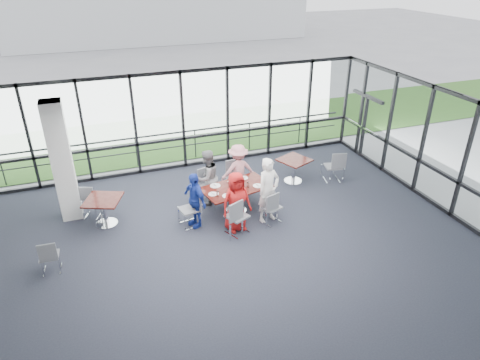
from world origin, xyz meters
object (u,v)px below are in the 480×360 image
object	(u,v)px
chair_main_fl	(204,186)
chair_main_end	(189,209)
diner_far_left	(207,178)
chair_spare_lb	(91,204)
chair_main_nr	(271,207)
chair_spare_la	(49,256)
chair_spare_r	(333,166)
chair_main_nl	(237,216)
side_table_left	(103,203)
chair_main_fr	(235,179)
diner_near_right	(268,190)
diner_near_left	(236,202)
side_table_right	(294,163)
diner_far_right	(238,170)
diner_end	(195,200)
structural_column	(62,162)
main_table	(236,191)

from	to	relation	value
chair_main_fl	chair_main_end	size ratio (longest dim) A/B	0.97
diner_far_left	chair_spare_lb	bearing A→B (deg)	-33.08
chair_main_nr	chair_spare_la	bearing A→B (deg)	163.93
chair_main_end	chair_spare_r	size ratio (longest dim) A/B	0.98
chair_main_nl	chair_spare_r	distance (m)	4.11
side_table_left	chair_spare_lb	world-z (taller)	chair_spare_lb
chair_main_fr	diner_near_right	bearing A→B (deg)	97.52
diner_near_left	chair_main_nr	size ratio (longest dim) A/B	1.76
diner_near_right	chair_main_fl	size ratio (longest dim) A/B	1.91
diner_near_right	chair_main_nr	xyz separation A→B (m)	(0.04, -0.13, -0.43)
diner_far_left	chair_main_nl	world-z (taller)	diner_far_left
side_table_right	chair_main_end	xyz separation A→B (m)	(-3.62, -1.30, -0.15)
side_table_left	diner_far_right	xyz separation A→B (m)	(3.78, 0.32, 0.15)
diner_near_right	diner_end	xyz separation A→B (m)	(-1.85, 0.40, -0.13)
chair_spare_la	chair_main_end	bearing A→B (deg)	15.74
chair_main_end	chair_main_fl	bearing A→B (deg)	137.19
diner_near_left	chair_spare_r	bearing A→B (deg)	14.76
structural_column	side_table_left	world-z (taller)	structural_column
structural_column	main_table	xyz separation A→B (m)	(4.23, -1.27, -0.98)
structural_column	chair_spare_r	xyz separation A→B (m)	(7.64, -0.59, -1.12)
chair_main_fl	chair_spare_lb	size ratio (longest dim) A/B	1.15
diner_near_left	diner_near_right	world-z (taller)	diner_near_right
diner_near_right	structural_column	bearing A→B (deg)	142.87
side_table_right	diner_end	bearing A→B (deg)	-158.96
side_table_left	chair_main_nl	bearing A→B (deg)	-26.81
main_table	diner_far_right	distance (m)	0.95
diner_end	chair_main_nl	size ratio (longest dim) A/B	1.52
diner_far_right	chair_main_nr	bearing A→B (deg)	98.79
diner_end	chair_main_fr	size ratio (longest dim) A/B	1.54
chair_spare_r	chair_main_fl	bearing A→B (deg)	-167.95
diner_end	diner_near_left	bearing A→B (deg)	41.13
side_table_right	chair_main_nl	bearing A→B (deg)	-141.65
side_table_left	chair_spare_lb	bearing A→B (deg)	122.23
side_table_right	chair_main_nl	distance (m)	3.30
structural_column	chair_main_nr	xyz separation A→B (m)	(4.90, -2.11, -1.15)
side_table_left	chair_main_fl	size ratio (longest dim) A/B	1.23
diner_near_left	chair_main_fl	bearing A→B (deg)	95.78
chair_main_nl	chair_main_fr	size ratio (longest dim) A/B	1.01
chair_main_end	chair_spare_r	xyz separation A→B (m)	(4.78, 0.94, 0.01)
structural_column	side_table_right	world-z (taller)	structural_column
diner_near_left	chair_main_nl	xyz separation A→B (m)	(-0.05, -0.19, -0.30)
diner_near_left	chair_main_fl	size ratio (longest dim) A/B	1.72
diner_near_right	chair_spare_la	bearing A→B (deg)	168.05
chair_spare_la	chair_main_nr	bearing A→B (deg)	5.01
chair_main_fl	side_table_left	bearing A→B (deg)	-13.69
structural_column	diner_far_left	bearing A→B (deg)	-9.26
chair_main_nr	chair_spare_lb	bearing A→B (deg)	139.09
chair_main_end	chair_main_nl	bearing A→B (deg)	43.27
diner_near_right	diner_far_left	xyz separation A→B (m)	(-1.24, 1.38, -0.08)
side_table_right	chair_spare_la	world-z (taller)	chair_spare_la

